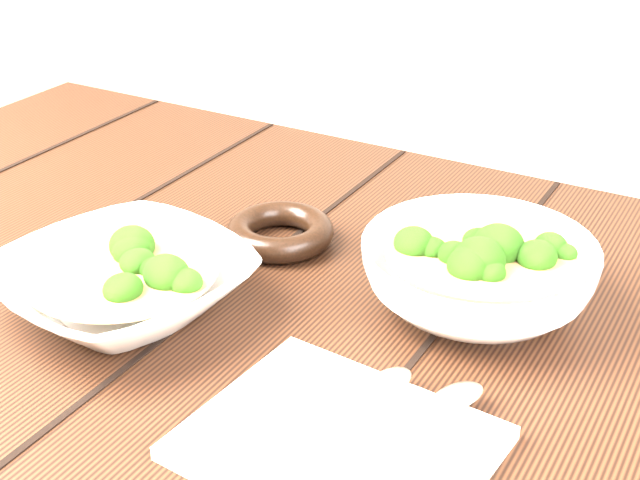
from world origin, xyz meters
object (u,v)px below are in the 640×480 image
table (248,399)px  napkin (338,443)px  soup_bowl_front (124,283)px  trivet (280,232)px  soup_bowl_back (477,273)px

table → napkin: bearing=-38.8°
soup_bowl_front → trivet: bearing=73.3°
table → napkin: 0.26m
soup_bowl_front → napkin: 0.27m
soup_bowl_back → trivet: bearing=175.2°
trivet → soup_bowl_front: bearing=-106.7°
soup_bowl_back → table: bearing=-155.8°
soup_bowl_front → trivet: soup_bowl_front is taller
soup_bowl_front → napkin: soup_bowl_front is taller
table → soup_bowl_front: size_ratio=4.65×
table → soup_bowl_front: soup_bowl_front is taller
soup_bowl_front → soup_bowl_back: (0.27, 0.16, 0.01)m
napkin → table: bearing=146.1°
soup_bowl_front → trivet: 0.19m
napkin → soup_bowl_back: bearing=90.9°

